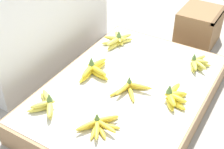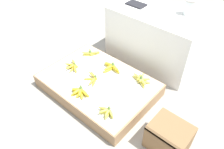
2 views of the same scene
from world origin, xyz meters
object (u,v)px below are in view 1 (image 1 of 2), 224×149
Objects in this scene: wooden_crate at (199,26)px; banana_bunch_front_midright at (198,63)px; banana_bunch_front_midleft at (174,97)px; banana_bunch_middle_midleft at (130,88)px; banana_bunch_back_midright at (117,40)px; banana_bunch_back_midleft at (94,69)px; banana_bunch_back_left at (46,104)px; banana_bunch_middle_left at (99,125)px.

wooden_crate reaches higher than banana_bunch_front_midright.
banana_bunch_front_midright is at bearing -163.21° from wooden_crate.
banana_bunch_middle_midleft is at bearing 101.88° from banana_bunch_front_midleft.
banana_bunch_back_midleft is at bearing -171.36° from banana_bunch_back_midright.
banana_bunch_back_midleft is at bearing 91.85° from banana_bunch_front_midleft.
banana_bunch_front_midright is at bearing -0.65° from banana_bunch_front_midleft.
banana_bunch_back_midright is (0.37, 0.57, -0.00)m from banana_bunch_front_midleft.
banana_bunch_back_midleft reaches higher than banana_bunch_back_left.
banana_bunch_back_midleft is at bearing 36.82° from banana_bunch_middle_left.
wooden_crate is at bearing -4.34° from banana_bunch_middle_midleft.
banana_bunch_middle_midleft is 0.87× the size of banana_bunch_back_midright.
banana_bunch_back_midright is (0.38, 0.06, -0.00)m from banana_bunch_back_midleft.
banana_bunch_back_midright is (-0.58, 0.40, 0.05)m from wooden_crate.
banana_bunch_front_midleft reaches higher than banana_bunch_back_left.
banana_bunch_middle_left is at bearing 162.18° from banana_bunch_front_midright.
banana_bunch_back_midleft is at bearing 82.70° from banana_bunch_middle_midleft.
banana_bunch_front_midleft is at bearing -54.10° from banana_bunch_back_left.
banana_bunch_back_left is at bearing -179.02° from banana_bunch_back_midright.
banana_bunch_middle_midleft is (-0.05, 0.24, -0.01)m from banana_bunch_front_midleft.
banana_bunch_front_midright is 0.86× the size of banana_bunch_back_midright.
wooden_crate is 1.33m from banana_bunch_middle_left.
banana_bunch_front_midright is 0.58m from banana_bunch_back_midright.
banana_bunch_back_left is at bearing 144.42° from banana_bunch_front_midright.
banana_bunch_middle_left is 0.33m from banana_bunch_middle_midleft.
banana_bunch_front_midright is (0.38, -0.00, -0.00)m from banana_bunch_front_midleft.
banana_bunch_back_left is at bearing 173.35° from banana_bunch_back_midleft.
banana_bunch_middle_midleft is 0.77× the size of banana_bunch_back_midleft.
banana_bunch_middle_left is 0.96× the size of banana_bunch_back_midright.
wooden_crate is 1.48× the size of banana_bunch_back_midright.
banana_bunch_back_midright is at bearing 0.98° from banana_bunch_back_left.
banana_bunch_middle_midleft is at bearing -41.76° from banana_bunch_back_left.
wooden_crate is 1.03m from banana_bunch_back_midleft.
wooden_crate is at bearing -34.75° from banana_bunch_back_midright.
banana_bunch_middle_left is 1.11× the size of banana_bunch_back_left.
banana_bunch_middle_left is 0.32m from banana_bunch_back_left.
banana_bunch_back_midleft is (0.39, -0.05, 0.00)m from banana_bunch_back_left.
banana_bunch_middle_midleft reaches higher than banana_bunch_middle_left.
banana_bunch_front_midright is at bearing -29.72° from banana_bunch_middle_midleft.
banana_bunch_middle_midleft is at bearing -141.90° from banana_bunch_back_midright.
banana_bunch_front_midleft is 1.05× the size of banana_bunch_middle_midleft.
banana_bunch_back_left is 0.77× the size of banana_bunch_back_midleft.
banana_bunch_back_left is at bearing 125.90° from banana_bunch_front_midleft.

